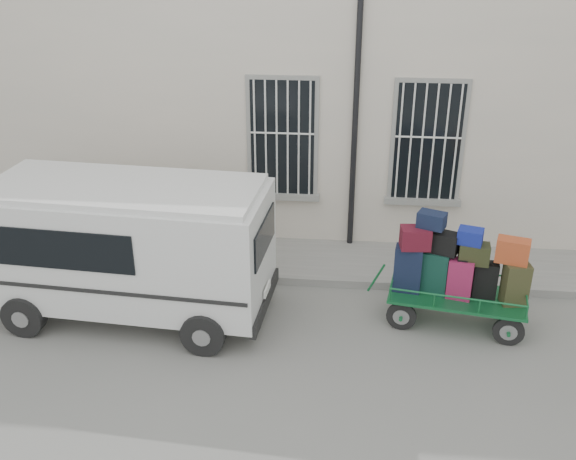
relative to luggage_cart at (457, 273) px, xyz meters
The scene contains 5 objects.
ground 2.80m from the luggage_cart, behind, with size 80.00×80.00×0.00m, color slate.
building 6.11m from the luggage_cart, 116.99° to the left, with size 24.00×5.15×6.00m.
sidewalk 3.31m from the luggage_cart, 144.96° to the left, with size 24.00×1.70×0.15m, color gray.
luggage_cart is the anchor object (origin of this frame).
van 5.22m from the luggage_cart, behind, with size 4.65×2.32×2.28m.
Camera 1 is at (0.82, -8.64, 5.80)m, focal length 40.00 mm.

